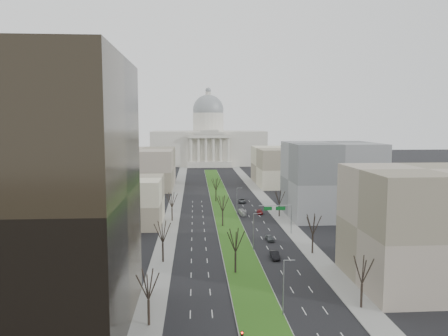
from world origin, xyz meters
name	(u,v)px	position (x,y,z in m)	size (l,w,h in m)	color
ground	(221,202)	(0.00, 120.00, 0.00)	(600.00, 600.00, 0.00)	black
median	(221,202)	(0.00, 118.99, 0.10)	(8.00, 222.03, 0.20)	#999993
sidewalk_left	(172,216)	(-17.50, 95.00, 0.07)	(5.00, 330.00, 0.15)	gray
sidewalk_right	(278,214)	(17.50, 95.00, 0.07)	(5.00, 330.00, 0.15)	gray
capitol	(208,142)	(0.00, 269.59, 16.31)	(80.00, 46.00, 55.00)	beige
building_glass_tower	(7,197)	(-37.00, 18.00, 20.00)	(34.00, 30.00, 40.00)	black
building_beige_left	(118,201)	(-33.00, 85.00, 7.00)	(26.00, 22.00, 14.00)	gray
building_tan_right	(425,227)	(33.00, 32.00, 11.00)	(26.00, 24.00, 22.00)	gray
building_grey_right	(331,180)	(34.00, 92.00, 12.00)	(28.00, 26.00, 24.00)	slate
building_far_left	(141,168)	(-35.00, 160.00, 9.00)	(30.00, 40.00, 18.00)	gray
building_far_right	(286,166)	(35.00, 165.00, 9.00)	(30.00, 40.00, 18.00)	gray
tree_left_near	(148,284)	(-17.20, 18.00, 6.61)	(5.10, 5.10, 9.18)	black
tree_left_mid	(163,231)	(-17.20, 48.00, 7.00)	(5.40, 5.40, 9.72)	black
tree_left_far	(172,199)	(-17.20, 88.00, 6.84)	(5.28, 5.28, 9.50)	black
tree_right_near	(362,269)	(17.20, 22.00, 6.69)	(5.16, 5.16, 9.29)	black
tree_right_mid	(313,224)	(17.20, 52.00, 7.16)	(5.52, 5.52, 9.94)	black
tree_right_far	(279,197)	(17.20, 92.00, 6.53)	(5.04, 5.04, 9.07)	black
tree_median_a	(236,240)	(-2.00, 40.00, 7.00)	(5.40, 5.40, 9.72)	black
tree_median_b	(223,203)	(-2.00, 80.00, 7.00)	(5.40, 5.40, 9.72)	black
tree_median_c	(216,184)	(-2.00, 120.00, 7.00)	(5.40, 5.40, 9.72)	black
streetlamp_median_a	(284,287)	(3.76, 20.00, 4.81)	(1.90, 0.20, 9.16)	gray
streetlamp_median_b	(254,231)	(3.76, 55.00, 4.81)	(1.90, 0.20, 9.16)	gray
streetlamp_median_c	(237,201)	(3.76, 95.00, 4.81)	(1.90, 0.20, 9.16)	gray
mast_arm_signs	(282,212)	(13.49, 70.03, 6.11)	(9.12, 0.24, 8.09)	gray
car_grey_near	(270,238)	(9.13, 63.52, 0.74)	(1.75, 4.34, 1.48)	#4C5154
car_black	(275,255)	(7.75, 48.95, 0.83)	(1.75, 5.02, 1.65)	black
car_red	(260,212)	(11.56, 96.77, 0.64)	(1.78, 4.38, 1.27)	maroon
car_grey_far	(242,201)	(7.82, 117.34, 0.79)	(2.61, 5.66, 1.57)	#46494D
box_van	(242,212)	(5.50, 95.26, 0.88)	(1.48, 6.34, 1.77)	silver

